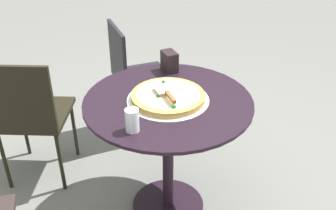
{
  "coord_description": "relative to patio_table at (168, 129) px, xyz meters",
  "views": [
    {
      "loc": [
        -1.75,
        0.25,
        1.79
      ],
      "look_at": [
        -0.0,
        0.0,
        0.73
      ],
      "focal_mm": 42.24,
      "sensor_mm": 36.0,
      "label": 1
    }
  ],
  "objects": [
    {
      "name": "patio_table",
      "position": [
        0.0,
        0.0,
        0.0
      ],
      "size": [
        0.89,
        0.89,
        0.76
      ],
      "color": "black",
      "rests_on": "ground"
    },
    {
      "name": "drinking_cup",
      "position": [
        -0.25,
        0.2,
        0.24
      ],
      "size": [
        0.06,
        0.06,
        0.11
      ],
      "primitive_type": "cylinder",
      "color": "silver",
      "rests_on": "patio_table"
    },
    {
      "name": "pizza_on_tray",
      "position": [
        -0.0,
        0.0,
        0.2
      ],
      "size": [
        0.43,
        0.43,
        0.06
      ],
      "color": "silver",
      "rests_on": "patio_table"
    },
    {
      "name": "napkin_dispenser",
      "position": [
        0.34,
        -0.06,
        0.24
      ],
      "size": [
        0.12,
        0.1,
        0.12
      ],
      "primitive_type": "cube",
      "rotation": [
        0.0,
        0.0,
        0.29
      ],
      "color": "black",
      "rests_on": "patio_table"
    },
    {
      "name": "ground_plane",
      "position": [
        0.0,
        0.0,
        -0.57
      ],
      "size": [
        10.0,
        10.0,
        0.0
      ],
      "primitive_type": "plane",
      "color": "slate"
    },
    {
      "name": "patio_chair_far",
      "position": [
        0.38,
        0.8,
        -0.05
      ],
      "size": [
        0.48,
        0.48,
        0.88
      ],
      "color": "black",
      "rests_on": "ground"
    },
    {
      "name": "pizza_server",
      "position": [
        -0.03,
        0.01,
        0.24
      ],
      "size": [
        0.22,
        0.1,
        0.02
      ],
      "color": "silver",
      "rests_on": "pizza_on_tray"
    },
    {
      "name": "patio_chair_corner",
      "position": [
        0.86,
        0.13,
        -0.06
      ],
      "size": [
        0.46,
        0.46,
        0.86
      ],
      "color": "black",
      "rests_on": "ground"
    }
  ]
}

